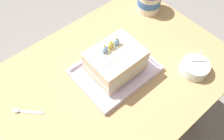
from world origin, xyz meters
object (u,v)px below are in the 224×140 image
bowl_stack (195,67)px  ice_cream_tub (149,0)px  birthday_cake (115,61)px  foil_tray (115,71)px  serving_spoon_near_tray (21,111)px

bowl_stack → ice_cream_tub: size_ratio=0.99×
birthday_cake → foil_tray: bearing=-90.0°
foil_tray → ice_cream_tub: 0.45m
ice_cream_tub → serving_spoon_near_tray: bearing=-173.3°
foil_tray → bowl_stack: (0.27, -0.22, 0.02)m
foil_tray → bowl_stack: bearing=-39.8°
foil_tray → serving_spoon_near_tray: size_ratio=3.46×
birthday_cake → bowl_stack: bearing=-39.8°
foil_tray → bowl_stack: bowl_stack is taller
foil_tray → birthday_cake: bearing=90.0°
birthday_cake → bowl_stack: birthday_cake is taller
bowl_stack → ice_cream_tub: (0.14, 0.42, 0.03)m
bowl_stack → serving_spoon_near_tray: (-0.67, 0.32, -0.02)m
foil_tray → bowl_stack: size_ratio=2.68×
birthday_cake → ice_cream_tub: birthday_cake is taller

